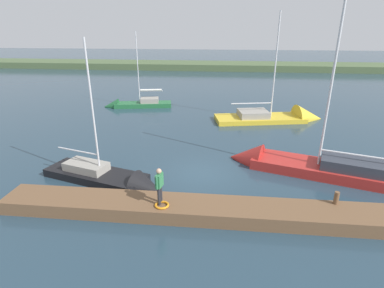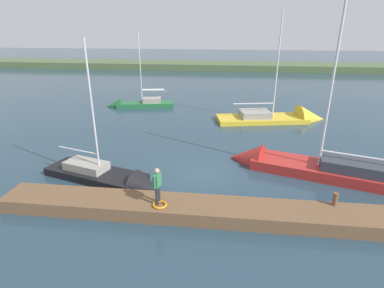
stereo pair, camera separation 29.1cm
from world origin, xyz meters
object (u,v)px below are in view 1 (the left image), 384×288
(sailboat_far_left, at_px, (134,105))
(person_on_dock, at_px, (159,184))
(sailboat_mid_channel, at_px, (113,181))
(sailboat_behind_pier, at_px, (283,119))
(sailboat_far_right, at_px, (302,167))
(life_ring_buoy, at_px, (162,205))
(mooring_post_near, at_px, (336,198))

(sailboat_far_left, bearing_deg, person_on_dock, 98.97)
(sailboat_mid_channel, distance_m, sailboat_behind_pier, 17.76)
(sailboat_far_right, distance_m, sailboat_behind_pier, 10.79)
(life_ring_buoy, relative_size, sailboat_far_left, 0.08)
(sailboat_far_left, bearing_deg, sailboat_behind_pier, 156.94)
(sailboat_far_right, relative_size, person_on_dock, 6.84)
(life_ring_buoy, relative_size, sailboat_behind_pier, 0.06)
(sailboat_mid_channel, relative_size, sailboat_far_left, 1.03)
(mooring_post_near, bearing_deg, person_on_dock, 5.94)
(sailboat_behind_pier, height_order, person_on_dock, sailboat_behind_pier)
(life_ring_buoy, height_order, sailboat_far_left, sailboat_far_left)
(sailboat_mid_channel, bearing_deg, sailboat_far_right, 30.59)
(life_ring_buoy, height_order, sailboat_mid_channel, sailboat_mid_channel)
(life_ring_buoy, height_order, person_on_dock, person_on_dock)
(mooring_post_near, xyz_separation_m, life_ring_buoy, (7.87, 1.02, -0.25))
(sailboat_far_right, bearing_deg, sailboat_far_left, -26.00)
(sailboat_mid_channel, xyz_separation_m, sailboat_behind_pier, (-11.60, -13.46, 0.03))
(sailboat_far_right, xyz_separation_m, person_on_dock, (7.63, 5.57, 1.45))
(mooring_post_near, xyz_separation_m, sailboat_mid_channel, (11.27, -2.04, -0.87))
(life_ring_buoy, xyz_separation_m, sailboat_behind_pier, (-8.20, -16.52, -0.58))
(sailboat_far_right, distance_m, person_on_dock, 9.55)
(sailboat_behind_pier, bearing_deg, sailboat_far_left, 155.99)
(sailboat_far_left, bearing_deg, sailboat_mid_channel, 91.83)
(sailboat_far_right, relative_size, sailboat_behind_pier, 1.13)
(mooring_post_near, relative_size, sailboat_far_right, 0.05)
(sailboat_mid_channel, height_order, sailboat_far_right, sailboat_far_right)
(sailboat_far_right, height_order, sailboat_behind_pier, sailboat_far_right)
(sailboat_mid_channel, relative_size, sailboat_behind_pier, 0.81)
(sailboat_far_left, xyz_separation_m, sailboat_behind_pier, (-15.26, 3.42, -0.04))
(sailboat_far_left, xyz_separation_m, person_on_dock, (-6.95, 19.76, 1.53))
(mooring_post_near, height_order, person_on_dock, person_on_dock)
(mooring_post_near, distance_m, sailboat_far_left, 24.12)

